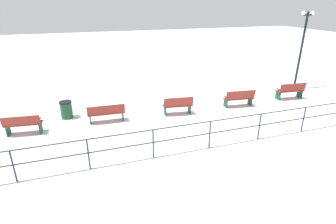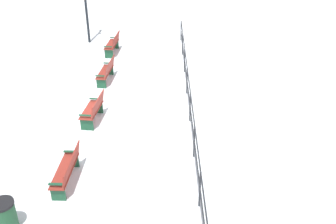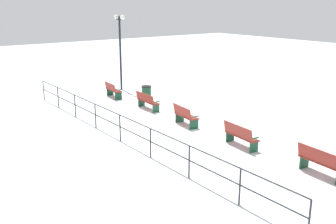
# 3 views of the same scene
# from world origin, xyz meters

# --- Properties ---
(ground_plane) EXTENTS (80.00, 80.00, 0.00)m
(ground_plane) POSITION_xyz_m (0.00, 0.00, 0.00)
(ground_plane) COLOR white
(ground_plane) RESTS_ON ground
(bench_nearest) EXTENTS (0.67, 1.64, 0.96)m
(bench_nearest) POSITION_xyz_m (-0.05, -6.82, 0.50)
(bench_nearest) COLOR maroon
(bench_nearest) RESTS_ON ground
(bench_second) EXTENTS (0.66, 1.64, 0.93)m
(bench_second) POSITION_xyz_m (-0.16, -3.40, 0.48)
(bench_second) COLOR maroon
(bench_second) RESTS_ON ground
(bench_third) EXTENTS (0.73, 1.49, 0.95)m
(bench_third) POSITION_xyz_m (-0.15, 0.01, 0.48)
(bench_third) COLOR maroon
(bench_third) RESTS_ON ground
(bench_fourth) EXTENTS (0.56, 1.69, 0.88)m
(bench_fourth) POSITION_xyz_m (0.05, 3.41, 0.46)
(bench_fourth) COLOR maroon
(bench_fourth) RESTS_ON ground
(bench_fifth) EXTENTS (0.67, 1.51, 0.89)m
(bench_fifth) POSITION_xyz_m (-0.11, 6.83, 0.47)
(bench_fifth) COLOR maroon
(bench_fifth) RESTS_ON ground
(lamppost_middle) EXTENTS (0.28, 1.06, 4.69)m
(lamppost_middle) POSITION_xyz_m (1.47, 8.55, 3.22)
(lamppost_middle) COLOR black
(lamppost_middle) RESTS_ON ground
(waterfront_railing) EXTENTS (0.05, 17.62, 1.11)m
(waterfront_railing) POSITION_xyz_m (-3.54, -0.00, 0.76)
(waterfront_railing) COLOR #26282D
(waterfront_railing) RESTS_ON ground
(trash_bin) EXTENTS (0.57, 0.57, 0.83)m
(trash_bin) POSITION_xyz_m (1.16, 5.16, 0.42)
(trash_bin) COLOR #1E4C2D
(trash_bin) RESTS_ON ground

